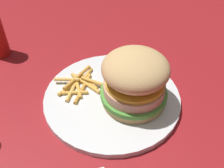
{
  "coord_description": "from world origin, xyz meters",
  "views": [
    {
      "loc": [
        0.33,
        -0.16,
        0.37
      ],
      "look_at": [
        0.03,
        0.01,
        0.04
      ],
      "focal_mm": 41.73,
      "sensor_mm": 36.0,
      "label": 1
    }
  ],
  "objects": [
    {
      "name": "ground_plane",
      "position": [
        0.0,
        0.0,
        0.0
      ],
      "size": [
        1.6,
        1.6,
        0.0
      ],
      "primitive_type": "plane",
      "color": "maroon"
    },
    {
      "name": "plate",
      "position": [
        0.03,
        0.01,
        0.01
      ],
      "size": [
        0.26,
        0.26,
        0.01
      ],
      "primitive_type": "cylinder",
      "color": "silver",
      "rests_on": "ground_plane"
    },
    {
      "name": "sandwich",
      "position": [
        0.06,
        0.04,
        0.06
      ],
      "size": [
        0.12,
        0.12,
        0.1
      ],
      "color": "tan",
      "rests_on": "plate"
    },
    {
      "name": "fries_pile",
      "position": [
        -0.03,
        -0.03,
        0.02
      ],
      "size": [
        0.09,
        0.1,
        0.01
      ],
      "color": "gold",
      "rests_on": "plate"
    }
  ]
}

